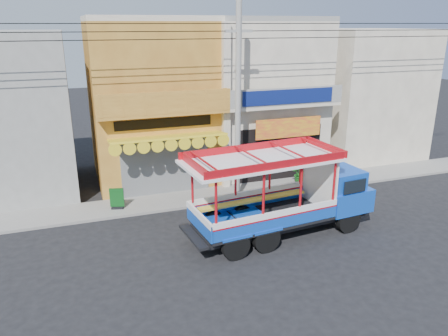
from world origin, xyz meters
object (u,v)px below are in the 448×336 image
(potted_plant_a, at_px, (300,174))
(songthaew_truck, at_px, (294,192))
(potted_plant_b, at_px, (310,173))
(green_sign, at_px, (117,200))
(potted_plant_c, at_px, (338,167))
(utility_pole, at_px, (241,92))

(potted_plant_a, bearing_deg, songthaew_truck, -154.85)
(songthaew_truck, bearing_deg, potted_plant_a, 57.61)
(potted_plant_b, bearing_deg, songthaew_truck, 127.81)
(green_sign, xyz_separation_m, potted_plant_c, (11.69, 0.61, 0.06))
(utility_pole, relative_size, potted_plant_a, 25.75)
(potted_plant_c, bearing_deg, potted_plant_a, -58.72)
(songthaew_truck, relative_size, green_sign, 8.16)
(songthaew_truck, height_order, potted_plant_a, songthaew_truck)
(green_sign, relative_size, potted_plant_a, 0.86)
(utility_pole, bearing_deg, potted_plant_c, 10.52)
(green_sign, xyz_separation_m, potted_plant_a, (9.15, 0.09, 0.15))
(green_sign, relative_size, potted_plant_c, 1.04)
(potted_plant_a, distance_m, potted_plant_c, 2.59)
(songthaew_truck, distance_m, green_sign, 7.77)
(songthaew_truck, relative_size, potted_plant_c, 8.45)
(green_sign, distance_m, potted_plant_a, 9.15)
(potted_plant_b, relative_size, potted_plant_c, 1.01)
(songthaew_truck, distance_m, potted_plant_b, 5.88)
(green_sign, relative_size, potted_plant_b, 1.03)
(utility_pole, height_order, potted_plant_c, utility_pole)
(potted_plant_a, bearing_deg, potted_plant_c, -20.96)
(songthaew_truck, bearing_deg, green_sign, 145.49)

